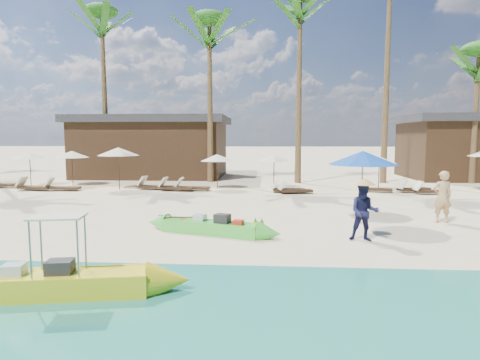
# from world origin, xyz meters

# --- Properties ---
(ground) EXTENTS (240.00, 240.00, 0.00)m
(ground) POSITION_xyz_m (0.00, 0.00, 0.00)
(ground) COLOR beige
(ground) RESTS_ON ground
(wet_sand_strip) EXTENTS (240.00, 4.50, 0.01)m
(wet_sand_strip) POSITION_xyz_m (0.00, -5.00, 0.00)
(wet_sand_strip) COLOR tan
(wet_sand_strip) RESTS_ON ground
(green_canoe) EXTENTS (4.60, 1.75, 0.60)m
(green_canoe) POSITION_xyz_m (-1.39, 0.40, 0.20)
(green_canoe) COLOR green
(green_canoe) RESTS_ON ground
(yellow_canoe) EXTENTS (5.52, 1.35, 1.44)m
(yellow_canoe) POSITION_xyz_m (-3.59, -4.41, 0.23)
(yellow_canoe) COLOR yellow
(yellow_canoe) RESTS_ON ground
(tourist) EXTENTS (0.65, 0.45, 1.72)m
(tourist) POSITION_xyz_m (5.97, 2.43, 0.86)
(tourist) COLOR tan
(tourist) RESTS_ON ground
(vendor_green) EXTENTS (0.87, 0.73, 1.59)m
(vendor_green) POSITION_xyz_m (2.86, -0.14, 0.80)
(vendor_green) COLOR #15173A
(vendor_green) RESTS_ON ground
(blue_umbrella) EXTENTS (2.20, 2.20, 2.37)m
(blue_umbrella) POSITION_xyz_m (3.30, 2.09, 2.14)
(blue_umbrella) COLOR #99999E
(blue_umbrella) RESTS_ON ground
(resort_parasol_2) EXTENTS (1.91, 1.91, 1.97)m
(resort_parasol_2) POSITION_xyz_m (-13.47, 11.32, 1.77)
(resort_parasol_2) COLOR #342115
(resort_parasol_2) RESTS_ON ground
(lounger_2_left) EXTENTS (2.01, 0.94, 0.66)m
(lounger_2_left) POSITION_xyz_m (-14.59, 10.26, 0.22)
(lounger_2_left) COLOR #342115
(lounger_2_left) RESTS_ON ground
(resort_parasol_3) EXTENTS (1.97, 1.97, 2.03)m
(resort_parasol_3) POSITION_xyz_m (-11.13, 11.67, 1.83)
(resort_parasol_3) COLOR #342115
(resort_parasol_3) RESTS_ON ground
(lounger_3_left) EXTENTS (1.97, 0.82, 0.65)m
(lounger_3_left) POSITION_xyz_m (-12.18, 9.39, 0.22)
(lounger_3_left) COLOR #342115
(lounger_3_left) RESTS_ON ground
(lounger_3_right) EXTENTS (1.79, 0.56, 0.61)m
(lounger_3_right) POSITION_xyz_m (-10.63, 9.36, 0.20)
(lounger_3_right) COLOR #342115
(lounger_3_right) RESTS_ON ground
(resort_parasol_4) EXTENTS (2.21, 2.21, 2.27)m
(resort_parasol_4) POSITION_xyz_m (-7.76, 10.11, 2.05)
(resort_parasol_4) COLOR #342115
(resort_parasol_4) RESTS_ON ground
(lounger_4_left) EXTENTS (1.98, 0.92, 0.65)m
(lounger_4_left) POSITION_xyz_m (-5.86, 10.12, 0.22)
(lounger_4_left) COLOR #342115
(lounger_4_left) RESTS_ON ground
(lounger_4_right) EXTENTS (1.93, 0.81, 0.63)m
(lounger_4_right) POSITION_xyz_m (-4.61, 9.68, 0.21)
(lounger_4_right) COLOR #342115
(lounger_4_right) RESTS_ON ground
(resort_parasol_5) EXTENTS (1.84, 1.84, 1.90)m
(resort_parasol_5) POSITION_xyz_m (-2.48, 10.69, 1.71)
(resort_parasol_5) COLOR #342115
(resort_parasol_5) RESTS_ON ground
(lounger_5_left) EXTENTS (1.84, 0.62, 0.62)m
(lounger_5_left) POSITION_xyz_m (-3.77, 9.83, 0.21)
(lounger_5_left) COLOR #342115
(lounger_5_left) RESTS_ON ground
(resort_parasol_6) EXTENTS (1.82, 1.82, 1.88)m
(resort_parasol_6) POSITION_xyz_m (0.62, 11.08, 1.69)
(resort_parasol_6) COLOR #342115
(resort_parasol_6) RESTS_ON ground
(lounger_6_left) EXTENTS (1.75, 0.62, 0.59)m
(lounger_6_left) POSITION_xyz_m (1.25, 9.46, 0.20)
(lounger_6_left) COLOR #342115
(lounger_6_left) RESTS_ON ground
(lounger_6_right) EXTENTS (1.77, 0.83, 0.58)m
(lounger_6_right) POSITION_xyz_m (1.58, 9.07, 0.19)
(lounger_6_right) COLOR #342115
(lounger_6_right) RESTS_ON ground
(resort_parasol_7) EXTENTS (1.76, 1.76, 1.81)m
(resort_parasol_7) POSITION_xyz_m (6.09, 10.38, 1.64)
(resort_parasol_7) COLOR #342115
(resort_parasol_7) RESTS_ON ground
(lounger_7_left) EXTENTS (1.74, 0.97, 0.57)m
(lounger_7_left) POSITION_xyz_m (5.75, 10.01, 0.19)
(lounger_7_left) COLOR #342115
(lounger_7_left) RESTS_ON ground
(lounger_7_right) EXTENTS (1.87, 1.10, 0.61)m
(lounger_7_right) POSITION_xyz_m (7.66, 10.00, 0.20)
(lounger_7_right) COLOR #342115
(lounger_7_right) RESTS_ON ground
(lounger_8_left) EXTENTS (1.74, 0.68, 0.58)m
(lounger_8_left) POSITION_xyz_m (8.28, 9.30, 0.19)
(lounger_8_left) COLOR #342115
(lounger_8_left) RESTS_ON ground
(palm_2) EXTENTS (2.08, 2.08, 11.33)m
(palm_2) POSITION_xyz_m (-10.45, 15.08, 9.18)
(palm_2) COLOR brown
(palm_2) RESTS_ON ground
(palm_3) EXTENTS (2.08, 2.08, 10.52)m
(palm_3) POSITION_xyz_m (-3.36, 14.27, 8.58)
(palm_3) COLOR brown
(palm_3) RESTS_ON ground
(palm_4) EXTENTS (2.08, 2.08, 11.70)m
(palm_4) POSITION_xyz_m (2.15, 14.01, 9.45)
(palm_4) COLOR brown
(palm_4) RESTS_ON ground
(palm_5) EXTENTS (2.08, 2.08, 13.60)m
(palm_5) POSITION_xyz_m (7.45, 14.38, 10.82)
(palm_5) COLOR brown
(palm_5) RESTS_ON ground
(palm_6) EXTENTS (2.08, 2.08, 8.51)m
(palm_6) POSITION_xyz_m (12.84, 14.52, 7.05)
(palm_6) COLOR brown
(palm_6) RESTS_ON ground
(pavilion_west) EXTENTS (10.80, 6.60, 4.30)m
(pavilion_west) POSITION_xyz_m (-8.00, 17.50, 2.19)
(pavilion_west) COLOR #342115
(pavilion_west) RESTS_ON ground
(pavilion_east) EXTENTS (8.80, 6.60, 4.30)m
(pavilion_east) POSITION_xyz_m (14.00, 17.50, 2.20)
(pavilion_east) COLOR #342115
(pavilion_east) RESTS_ON ground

